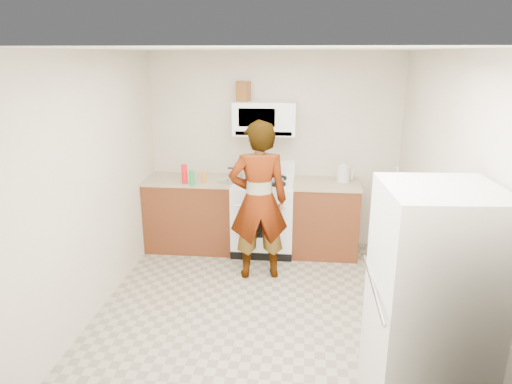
# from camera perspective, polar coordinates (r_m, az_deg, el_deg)

# --- Properties ---
(floor) EXTENTS (3.60, 3.60, 0.00)m
(floor) POSITION_cam_1_polar(r_m,az_deg,el_deg) (4.71, 0.48, -14.62)
(floor) COLOR gray
(floor) RESTS_ON ground
(back_wall) EXTENTS (3.20, 0.02, 2.50)m
(back_wall) POSITION_cam_1_polar(r_m,az_deg,el_deg) (5.92, 2.19, 5.12)
(back_wall) COLOR beige
(back_wall) RESTS_ON floor
(right_wall) EXTENTS (0.02, 3.60, 2.50)m
(right_wall) POSITION_cam_1_polar(r_m,az_deg,el_deg) (4.34, 21.90, -0.54)
(right_wall) COLOR beige
(right_wall) RESTS_ON floor
(cabinet_left) EXTENTS (1.12, 0.62, 0.90)m
(cabinet_left) POSITION_cam_1_polar(r_m,az_deg,el_deg) (6.01, -8.04, -2.79)
(cabinet_left) COLOR brown
(cabinet_left) RESTS_ON floor
(counter_left) EXTENTS (1.14, 0.64, 0.03)m
(counter_left) POSITION_cam_1_polar(r_m,az_deg,el_deg) (5.87, -8.23, 1.51)
(counter_left) COLOR tan
(counter_left) RESTS_ON cabinet_left
(cabinet_right) EXTENTS (0.80, 0.62, 0.90)m
(cabinet_right) POSITION_cam_1_polar(r_m,az_deg,el_deg) (5.85, 8.58, -3.38)
(cabinet_right) COLOR brown
(cabinet_right) RESTS_ON floor
(counter_right) EXTENTS (0.82, 0.64, 0.03)m
(counter_right) POSITION_cam_1_polar(r_m,az_deg,el_deg) (5.70, 8.78, 1.03)
(counter_right) COLOR tan
(counter_right) RESTS_ON cabinet_right
(gas_range) EXTENTS (0.76, 0.65, 1.13)m
(gas_range) POSITION_cam_1_polar(r_m,az_deg,el_deg) (5.84, 0.92, -2.84)
(gas_range) COLOR white
(gas_range) RESTS_ON floor
(microwave) EXTENTS (0.76, 0.38, 0.40)m
(microwave) POSITION_cam_1_polar(r_m,az_deg,el_deg) (5.67, 1.10, 9.22)
(microwave) COLOR white
(microwave) RESTS_ON back_wall
(person) EXTENTS (0.73, 0.55, 1.80)m
(person) POSITION_cam_1_polar(r_m,az_deg,el_deg) (5.03, 0.32, -1.15)
(person) COLOR tan
(person) RESTS_ON floor
(fridge) EXTENTS (0.75, 0.75, 1.70)m
(fridge) POSITION_cam_1_polar(r_m,az_deg,el_deg) (3.27, 20.84, -13.92)
(fridge) COLOR silver
(fridge) RESTS_ON floor
(kettle) EXTENTS (0.18, 0.18, 0.19)m
(kettle) POSITION_cam_1_polar(r_m,az_deg,el_deg) (5.76, 10.86, 2.26)
(kettle) COLOR silver
(kettle) RESTS_ON counter_right
(jug) EXTENTS (0.18, 0.18, 0.24)m
(jug) POSITION_cam_1_polar(r_m,az_deg,el_deg) (5.68, -1.59, 12.48)
(jug) COLOR brown
(jug) RESTS_ON microwave
(saucepan) EXTENTS (0.23, 0.23, 0.12)m
(saucepan) POSITION_cam_1_polar(r_m,az_deg,el_deg) (5.82, -1.12, 2.56)
(saucepan) COLOR silver
(saucepan) RESTS_ON gas_range
(tray) EXTENTS (0.26, 0.17, 0.05)m
(tray) POSITION_cam_1_polar(r_m,az_deg,el_deg) (5.61, 2.12, 1.36)
(tray) COLOR silver
(tray) RESTS_ON gas_range
(bottle_spray) EXTENTS (0.08, 0.08, 0.24)m
(bottle_spray) POSITION_cam_1_polar(r_m,az_deg,el_deg) (5.63, -8.94, 2.25)
(bottle_spray) COLOR red
(bottle_spray) RESTS_ON counter_left
(bottle_hot_sauce) EXTENTS (0.06, 0.06, 0.14)m
(bottle_hot_sauce) POSITION_cam_1_polar(r_m,az_deg,el_deg) (5.63, -6.55, 1.84)
(bottle_hot_sauce) COLOR orange
(bottle_hot_sauce) RESTS_ON counter_left
(bottle_green_cap) EXTENTS (0.07, 0.07, 0.19)m
(bottle_green_cap) POSITION_cam_1_polar(r_m,az_deg,el_deg) (5.53, -8.00, 1.75)
(bottle_green_cap) COLOR #1A9141
(bottle_green_cap) RESTS_ON counter_left
(pot_lid) EXTENTS (0.36, 0.36, 0.01)m
(pot_lid) POSITION_cam_1_polar(r_m,az_deg,el_deg) (5.67, -3.60, 1.35)
(pot_lid) COLOR white
(pot_lid) RESTS_ON counter_left
(broom) EXTENTS (0.19, 0.23, 1.25)m
(broom) POSITION_cam_1_polar(r_m,az_deg,el_deg) (5.58, 17.32, -3.00)
(broom) COLOR silver
(broom) RESTS_ON floor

